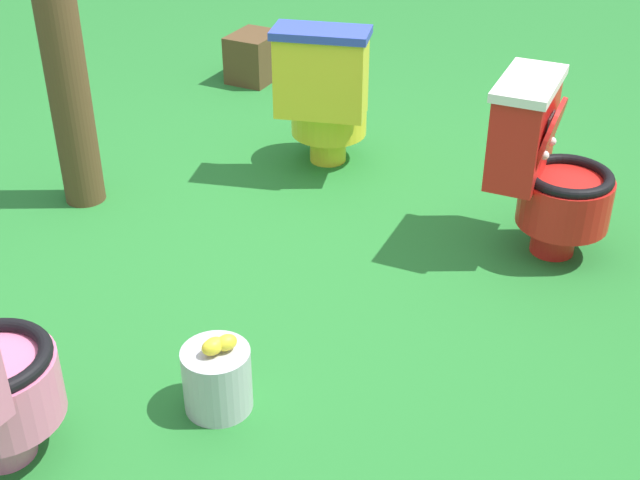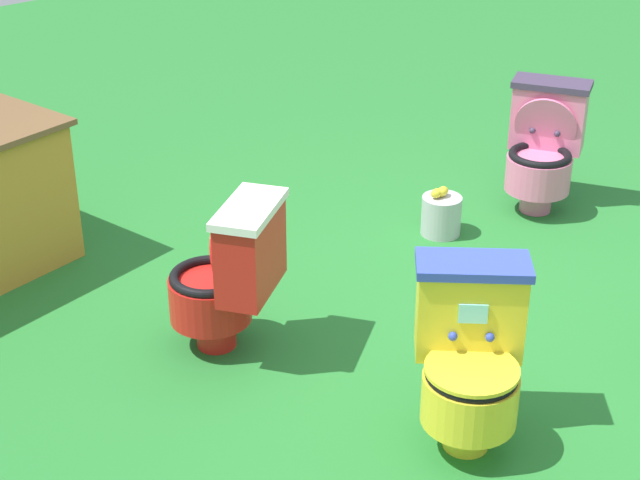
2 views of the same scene
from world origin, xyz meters
name	(u,v)px [view 1 (image 1 of 2)]	position (x,y,z in m)	size (l,w,h in m)	color
ground	(280,249)	(0.00, 0.00, 0.00)	(14.00, 14.00, 0.00)	#26752D
toilet_red	(546,167)	(-0.91, 0.56, 0.37)	(0.61, 0.63, 0.73)	red
toilet_yellow	(326,96)	(-0.59, -0.55, 0.37)	(0.63, 0.63, 0.73)	yellow
wooden_post	(56,11)	(0.53, -0.86, 0.87)	(0.18, 0.18, 1.75)	brown
small_crate	(254,57)	(-0.87, -1.79, 0.14)	(0.31, 0.25, 0.28)	brown
lemon_bucket	(217,377)	(0.65, 0.72, 0.12)	(0.22, 0.22, 0.28)	#B7B7BF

